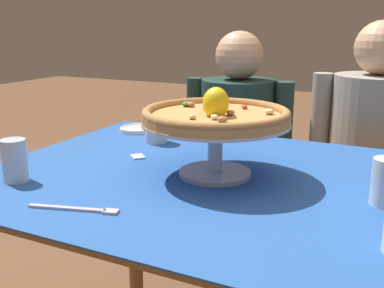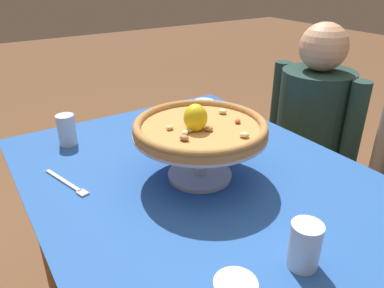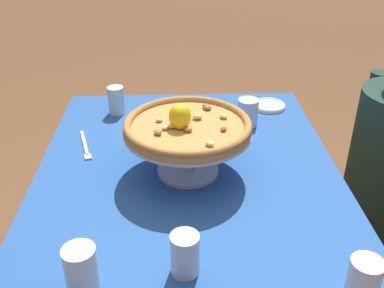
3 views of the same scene
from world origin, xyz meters
name	(u,v)px [view 3 (image 3 of 3)]	position (x,y,z in m)	size (l,w,h in m)	color
dining_table	(189,207)	(0.00, 0.00, 0.66)	(1.34, 0.97, 0.77)	olive
pizza_stand	(187,144)	(-0.05, 0.00, 0.87)	(0.39, 0.39, 0.15)	#B7B7C1
pizza	(186,125)	(-0.05, 0.00, 0.93)	(0.39, 0.39, 0.09)	#BC8447
water_glass_front_left	(116,102)	(-0.49, -0.27, 0.81)	(0.06, 0.06, 0.11)	silver
water_glass_back_right	(362,288)	(0.50, 0.35, 0.82)	(0.07, 0.07, 0.13)	white
water_glass_front_right	(82,272)	(0.42, -0.25, 0.82)	(0.07, 0.07, 0.12)	white
water_glass_side_right	(185,256)	(0.38, -0.02, 0.81)	(0.07, 0.07, 0.11)	silver
water_glass_back_left	(248,114)	(-0.37, 0.24, 0.81)	(0.08, 0.08, 0.10)	silver
side_plate	(269,105)	(-0.52, 0.35, 0.77)	(0.13, 0.13, 0.02)	silver
dinner_fork	(85,146)	(-0.22, -0.35, 0.77)	(0.20, 0.07, 0.01)	#B7B7C1
sugar_packet	(199,130)	(-0.33, 0.05, 0.77)	(0.05, 0.04, 0.01)	silver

